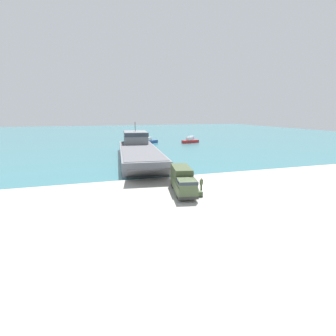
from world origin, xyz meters
TOP-DOWN VIEW (x-y plane):
  - ground_plane at (0.00, 0.00)m, footprint 240.00×240.00m
  - water_surface at (0.00, 97.07)m, footprint 240.00×180.00m
  - landing_craft at (-2.62, 26.88)m, footprint 12.10×38.77m
  - military_truck at (-2.39, -1.57)m, footprint 3.88×8.42m
  - soldier_on_ramp at (0.24, -1.64)m, footprint 0.49×0.37m
  - moored_boat_a at (6.68, 54.73)m, footprint 6.31×5.23m
  - moored_boat_b at (20.42, 51.39)m, footprint 6.41×3.38m
  - moored_boat_c at (22.63, 55.25)m, footprint 2.59×5.69m
  - mooring_bollard at (2.49, 6.44)m, footprint 0.28×0.28m
  - cargo_crate at (-0.99, -3.85)m, footprint 0.81×0.91m

SIDE VIEW (x-z plane):
  - ground_plane at x=0.00m, z-range 0.00..0.00m
  - water_surface at x=0.00m, z-range 0.00..0.01m
  - cargo_crate at x=-0.99m, z-range 0.00..0.65m
  - mooring_bollard at x=2.49m, z-range 0.03..0.72m
  - moored_boat_c at x=22.63m, z-range -0.32..1.58m
  - moored_boat_b at x=20.42m, z-range -0.34..1.68m
  - moored_boat_a at x=6.68m, z-range -0.35..1.74m
  - soldier_on_ramp at x=0.24m, z-range 0.14..1.90m
  - military_truck at x=-2.39m, z-range 0.04..3.20m
  - landing_craft at x=-2.62m, z-range -1.99..5.87m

